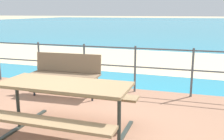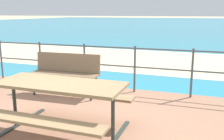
% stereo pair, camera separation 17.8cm
% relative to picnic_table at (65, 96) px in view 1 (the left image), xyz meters
% --- Properties ---
extents(ground_plane, '(240.00, 240.00, 0.00)m').
position_rel_picnic_table_xyz_m(ground_plane, '(-0.12, -0.07, -0.64)').
color(ground_plane, tan).
extents(patio_paving, '(6.40, 5.20, 0.06)m').
position_rel_picnic_table_xyz_m(patio_paving, '(-0.12, -0.07, -0.61)').
color(patio_paving, '#996B51').
rests_on(patio_paving, ground).
extents(sea_water, '(90.00, 90.00, 0.01)m').
position_rel_picnic_table_xyz_m(sea_water, '(-0.12, 39.93, -0.64)').
color(sea_water, teal).
rests_on(sea_water, ground).
extents(beach_strip, '(54.14, 6.86, 0.01)m').
position_rel_picnic_table_xyz_m(beach_strip, '(-0.12, 6.62, -0.64)').
color(beach_strip, beige).
rests_on(beach_strip, ground).
extents(picnic_table, '(1.80, 1.41, 0.76)m').
position_rel_picnic_table_xyz_m(picnic_table, '(0.00, 0.00, 0.00)').
color(picnic_table, '#8C704C').
rests_on(picnic_table, patio_paving).
extents(park_bench, '(1.45, 0.47, 0.86)m').
position_rel_picnic_table_xyz_m(park_bench, '(-0.84, 1.68, -0.05)').
color(park_bench, '#7A6047').
rests_on(park_bench, patio_paving).
extents(railing_fence, '(5.94, 0.04, 1.01)m').
position_rel_picnic_table_xyz_m(railing_fence, '(-0.12, 2.33, 0.05)').
color(railing_fence, '#4C5156').
rests_on(railing_fence, patio_paving).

